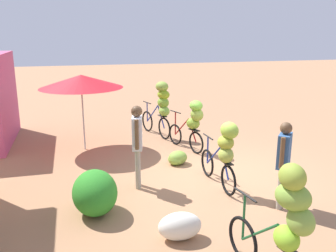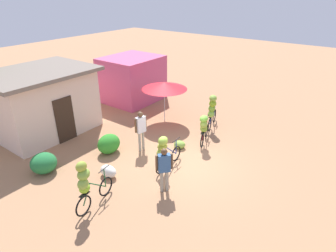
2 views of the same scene
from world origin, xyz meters
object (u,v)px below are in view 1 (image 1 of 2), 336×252
(bicycle_center_loaded, at_px, (193,121))
(bicycle_by_shop, at_px, (161,104))
(produce_sack, at_px, (180,226))
(bicycle_near_pile, at_px, (224,150))
(person_bystander, at_px, (137,138))
(person_vendor, at_px, (284,156))
(banana_pile_on_ground, at_px, (177,158))
(market_umbrella, at_px, (81,81))
(bicycle_leftmost, at_px, (286,221))

(bicycle_center_loaded, xyz_separation_m, bicycle_by_shop, (1.58, 0.48, 0.18))
(bicycle_by_shop, bearing_deg, produce_sack, 168.84)
(bicycle_near_pile, bearing_deg, produce_sack, 137.34)
(produce_sack, height_order, person_bystander, person_bystander)
(bicycle_near_pile, xyz_separation_m, bicycle_by_shop, (4.13, 0.28, 0.16))
(person_vendor, bearing_deg, produce_sack, 104.47)
(bicycle_near_pile, height_order, banana_pile_on_ground, bicycle_near_pile)
(market_umbrella, bearing_deg, person_vendor, -143.10)
(bicycle_near_pile, bearing_deg, market_umbrella, 36.76)
(person_vendor, relative_size, person_bystander, 0.93)
(banana_pile_on_ground, bearing_deg, market_umbrella, 49.63)
(bicycle_leftmost, bearing_deg, bicycle_by_shop, -2.27)
(bicycle_near_pile, relative_size, person_bystander, 0.95)
(banana_pile_on_ground, relative_size, produce_sack, 0.87)
(market_umbrella, bearing_deg, bicycle_by_shop, -75.71)
(bicycle_by_shop, distance_m, banana_pile_on_ground, 2.59)
(bicycle_center_loaded, bearing_deg, produce_sack, 158.66)
(person_vendor, distance_m, person_bystander, 2.88)
(banana_pile_on_ground, bearing_deg, bicycle_by_shop, -4.97)
(bicycle_center_loaded, bearing_deg, bicycle_by_shop, 16.79)
(bicycle_center_loaded, relative_size, person_vendor, 0.93)
(market_umbrella, distance_m, bicycle_center_loaded, 3.17)
(produce_sack, bearing_deg, bicycle_leftmost, -151.79)
(produce_sack, height_order, person_vendor, person_vendor)
(bicycle_by_shop, xyz_separation_m, produce_sack, (-5.64, 1.11, -0.83))
(market_umbrella, relative_size, produce_sack, 3.19)
(produce_sack, distance_m, person_bystander, 2.32)
(bicycle_near_pile, distance_m, person_vendor, 1.22)
(market_umbrella, bearing_deg, bicycle_leftmost, -162.52)
(bicycle_near_pile, distance_m, banana_pile_on_ground, 1.92)
(market_umbrella, relative_size, bicycle_by_shop, 1.28)
(banana_pile_on_ground, xyz_separation_m, produce_sack, (-3.22, 0.90, 0.06))
(market_umbrella, xyz_separation_m, bicycle_leftmost, (-6.59, -2.07, -0.88))
(banana_pile_on_ground, height_order, person_vendor, person_vendor)
(bicycle_by_shop, height_order, banana_pile_on_ground, bicycle_by_shop)
(bicycle_leftmost, relative_size, bicycle_center_loaded, 1.17)
(bicycle_near_pile, height_order, produce_sack, bicycle_near_pile)
(bicycle_center_loaded, distance_m, bicycle_by_shop, 1.66)
(banana_pile_on_ground, bearing_deg, person_bystander, 132.56)
(bicycle_center_loaded, height_order, person_bystander, person_bystander)
(bicycle_by_shop, distance_m, person_vendor, 5.20)
(bicycle_leftmost, height_order, bicycle_near_pile, bicycle_leftmost)
(bicycle_leftmost, relative_size, bicycle_near_pile, 1.06)
(market_umbrella, bearing_deg, produce_sack, -166.12)
(banana_pile_on_ground, xyz_separation_m, person_bystander, (-1.08, 1.17, 0.92))
(bicycle_by_shop, height_order, person_bystander, person_bystander)
(bicycle_leftmost, xyz_separation_m, person_bystander, (3.69, 1.10, 0.06))
(bicycle_center_loaded, distance_m, produce_sack, 4.42)
(bicycle_leftmost, relative_size, person_bystander, 1.01)
(produce_sack, distance_m, person_vendor, 2.33)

